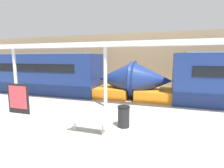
{
  "coord_description": "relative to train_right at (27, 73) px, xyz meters",
  "views": [
    {
      "loc": [
        3.31,
        -5.45,
        2.83
      ],
      "look_at": [
        0.41,
        3.6,
        1.4
      ],
      "focal_mm": 28.0,
      "sensor_mm": 36.0,
      "label": 1
    }
  ],
  "objects": [
    {
      "name": "canopy_beam",
      "position": [
        8.06,
        -2.61,
        2.05
      ],
      "size": [
        28.0,
        0.6,
        0.28
      ],
      "primitive_type": "cube",
      "color": "silver",
      "rests_on": "support_column_near"
    },
    {
      "name": "station_wall",
      "position": [
        8.16,
        3.7,
        0.98
      ],
      "size": [
        56.0,
        0.2,
        5.0
      ],
      "primitive_type": "cube",
      "color": "#9E8460",
      "rests_on": "ground_plane"
    },
    {
      "name": "poster_board",
      "position": [
        4.27,
        -5.19,
        -0.74
      ],
      "size": [
        1.28,
        0.07,
        1.54
      ],
      "color": "black",
      "rests_on": "ground_plane"
    },
    {
      "name": "train_right",
      "position": [
        0.0,
        0.0,
        0.0
      ],
      "size": [
        18.47,
        2.93,
        3.2
      ],
      "color": "navy",
      "rests_on": "ground_plane"
    },
    {
      "name": "support_column_far",
      "position": [
        1.45,
        -2.61,
        0.2
      ],
      "size": [
        0.21,
        0.21,
        3.43
      ],
      "primitive_type": "cylinder",
      "color": "silver",
      "rests_on": "ground_plane"
    },
    {
      "name": "ground_plane",
      "position": [
        8.16,
        -6.55,
        -1.52
      ],
      "size": [
        60.0,
        60.0,
        0.0
      ],
      "primitive_type": "plane",
      "color": "#A8A093"
    },
    {
      "name": "trash_bin",
      "position": [
        9.82,
        -5.29,
        -1.07
      ],
      "size": [
        0.5,
        0.5,
        0.88
      ],
      "color": "black",
      "rests_on": "ground_plane"
    },
    {
      "name": "bench_near",
      "position": [
        8.66,
        -6.29,
        -1.03
      ],
      "size": [
        1.46,
        0.44,
        0.81
      ],
      "rotation": [
        0.0,
        0.0,
        0.0
      ],
      "color": "#ADB2B7",
      "rests_on": "ground_plane"
    },
    {
      "name": "support_column_near",
      "position": [
        8.06,
        -2.61,
        0.2
      ],
      "size": [
        0.21,
        0.21,
        3.43
      ],
      "primitive_type": "cylinder",
      "color": "silver",
      "rests_on": "ground_plane"
    }
  ]
}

